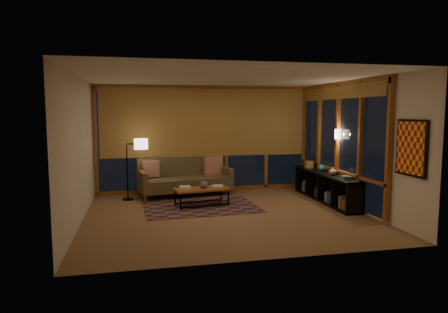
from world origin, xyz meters
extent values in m
cube|color=#856041|center=(0.00, 0.00, 0.00)|extent=(5.50, 5.00, 0.01)
cube|color=silver|center=(0.00, 0.00, 2.70)|extent=(5.50, 5.00, 0.01)
cube|color=silver|center=(0.00, 2.50, 1.35)|extent=(5.50, 0.01, 2.70)
cube|color=silver|center=(0.00, -2.50, 1.35)|extent=(5.50, 0.01, 2.70)
cube|color=silver|center=(-2.75, 0.00, 1.35)|extent=(0.01, 5.00, 2.70)
cube|color=silver|center=(2.75, 0.00, 1.35)|extent=(0.01, 5.00, 2.70)
cube|color=brown|center=(-0.40, 0.71, 0.01)|extent=(2.49, 1.73, 0.01)
sphere|color=black|center=(-0.31, 0.83, 0.47)|extent=(0.18, 0.18, 0.17)
cylinder|color=#A78236|center=(2.47, 1.58, 0.74)|extent=(0.25, 0.25, 0.17)
sphere|color=#1A7569|center=(2.49, 0.95, 0.74)|extent=(0.17, 0.17, 0.16)
imported|color=tan|center=(2.49, 0.38, 0.75)|extent=(0.21, 0.21, 0.18)
camera|label=1|loc=(-1.69, -7.59, 2.04)|focal=32.00mm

